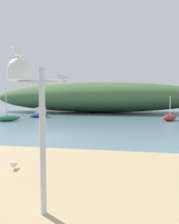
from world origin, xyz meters
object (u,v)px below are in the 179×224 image
object	(u,v)px
seagull_on_radar	(17,52)
sailboat_mid_channel	(170,118)
motorboat_near_shore	(40,114)
seagull_upper_strand	(14,165)
mast_structure	(28,90)
sailboat_outer_mooring	(7,118)

from	to	relation	value
seagull_on_radar	sailboat_mid_channel	world-z (taller)	seagull_on_radar
seagull_on_radar	motorboat_near_shore	distance (m)	24.95
seagull_on_radar	seagull_upper_strand	distance (m)	4.10
mast_structure	sailboat_mid_channel	world-z (taller)	mast_structure
mast_structure	seagull_upper_strand	bearing A→B (deg)	127.88
sailboat_mid_channel	seagull_upper_strand	distance (m)	20.64
sailboat_outer_mooring	seagull_on_radar	bearing A→B (deg)	-55.87
seagull_on_radar	motorboat_near_shore	xyz separation A→B (m)	(-9.94, 22.70, -2.95)
mast_structure	seagull_on_radar	distance (m)	0.75
motorboat_near_shore	seagull_upper_strand	size ratio (longest dim) A/B	9.81
sailboat_mid_channel	seagull_upper_strand	size ratio (longest dim) A/B	8.04
sailboat_outer_mooring	sailboat_mid_channel	bearing A→B (deg)	11.56
seagull_on_radar	sailboat_mid_channel	distance (m)	22.29
motorboat_near_shore	seagull_upper_strand	xyz separation A→B (m)	(8.42, -20.48, -0.15)
sailboat_mid_channel	mast_structure	bearing A→B (deg)	-109.79
seagull_upper_strand	seagull_on_radar	bearing A→B (deg)	-55.59
motorboat_near_shore	mast_structure	bearing A→B (deg)	-65.92
sailboat_outer_mooring	motorboat_near_shore	xyz separation A→B (m)	(1.46, 5.88, 0.12)
mast_structure	sailboat_outer_mooring	distance (m)	20.55
sailboat_mid_channel	motorboat_near_shore	bearing A→B (deg)	173.56
mast_structure	motorboat_near_shore	bearing A→B (deg)	114.08
sailboat_outer_mooring	seagull_upper_strand	size ratio (longest dim) A/B	10.66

